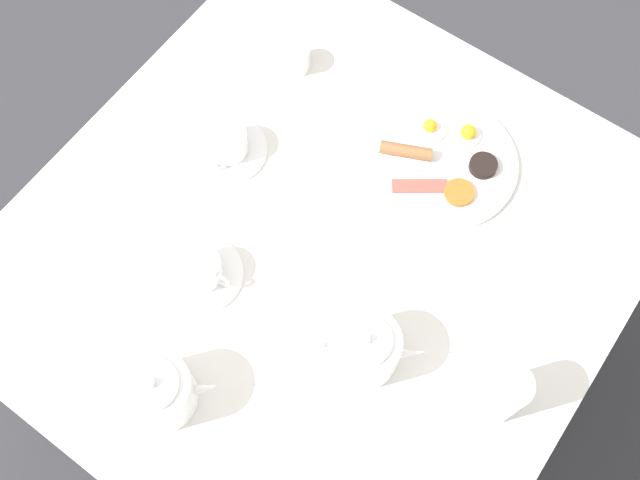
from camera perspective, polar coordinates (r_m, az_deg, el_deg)
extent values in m
plane|color=#333338|center=(2.15, 0.00, -8.18)|extent=(8.00, 8.00, 0.00)
cube|color=silver|center=(1.44, 0.00, -0.55)|extent=(1.10, 1.14, 0.03)
cylinder|color=brown|center=(1.98, 20.99, -1.15)|extent=(0.04, 0.04, 0.72)
cylinder|color=brown|center=(2.13, -2.85, 13.35)|extent=(0.04, 0.04, 0.72)
cylinder|color=brown|center=(1.90, -22.14, -8.64)|extent=(0.04, 0.04, 0.72)
cylinder|color=white|center=(1.52, 9.36, 5.87)|extent=(0.30, 0.30, 0.01)
cylinder|color=white|center=(1.55, 11.15, 7.86)|extent=(0.06, 0.06, 0.00)
sphere|color=yellow|center=(1.54, 11.23, 8.08)|extent=(0.03, 0.03, 0.03)
cylinder|color=white|center=(1.55, 8.32, 8.41)|extent=(0.07, 0.07, 0.00)
sphere|color=yellow|center=(1.54, 8.37, 8.61)|extent=(0.03, 0.03, 0.03)
cylinder|color=brown|center=(1.50, 6.56, 6.77)|extent=(0.11, 0.07, 0.03)
cube|color=#B74C42|center=(1.48, 7.60, 4.10)|extent=(0.10, 0.09, 0.01)
cylinder|color=#D16023|center=(1.48, 10.56, 3.58)|extent=(0.06, 0.06, 0.01)
cylinder|color=black|center=(1.52, 12.32, 5.57)|extent=(0.06, 0.06, 0.02)
cylinder|color=white|center=(1.32, -12.23, -11.21)|extent=(0.13, 0.13, 0.10)
cylinder|color=white|center=(1.27, -12.73, -10.68)|extent=(0.09, 0.09, 0.01)
sphere|color=white|center=(1.26, -12.85, -10.55)|extent=(0.02, 0.02, 0.02)
cone|color=white|center=(1.30, -8.83, -11.10)|extent=(0.06, 0.05, 0.05)
torus|color=white|center=(1.34, -15.13, -11.20)|extent=(0.07, 0.06, 0.08)
cylinder|color=white|center=(1.31, 3.37, -8.30)|extent=(0.13, 0.13, 0.10)
cylinder|color=white|center=(1.26, 3.51, -7.65)|extent=(0.09, 0.09, 0.01)
sphere|color=white|center=(1.25, 3.54, -7.49)|extent=(0.02, 0.02, 0.02)
cone|color=white|center=(1.31, 6.88, -8.54)|extent=(0.06, 0.04, 0.05)
torus|color=white|center=(1.31, 0.40, -7.97)|extent=(0.08, 0.05, 0.08)
cylinder|color=white|center=(1.42, -8.99, -2.58)|extent=(0.16, 0.16, 0.01)
cylinder|color=white|center=(1.39, -9.18, -2.12)|extent=(0.08, 0.08, 0.06)
cylinder|color=brown|center=(1.40, -9.14, -2.21)|extent=(0.07, 0.07, 0.04)
torus|color=white|center=(1.38, -7.61, -2.97)|extent=(0.04, 0.01, 0.04)
cylinder|color=white|center=(1.53, -6.98, 6.86)|extent=(0.16, 0.16, 0.01)
cylinder|color=white|center=(1.50, -7.11, 7.47)|extent=(0.08, 0.08, 0.06)
cylinder|color=brown|center=(1.51, -7.09, 7.38)|extent=(0.07, 0.07, 0.05)
torus|color=white|center=(1.49, -8.11, 6.19)|extent=(0.01, 0.04, 0.04)
cylinder|color=white|center=(1.31, 13.62, -11.31)|extent=(0.08, 0.08, 0.15)
cylinder|color=white|center=(1.61, -1.95, 13.71)|extent=(0.06, 0.06, 0.06)
torus|color=white|center=(1.63, -2.97, 14.27)|extent=(0.04, 0.01, 0.04)
cube|color=silver|center=(1.55, 20.57, 1.39)|extent=(0.20, 0.03, 0.00)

